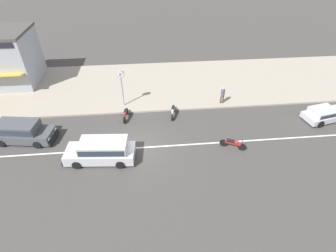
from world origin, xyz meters
TOP-DOWN VIEW (x-y plane):
  - ground_plane at (0.00, 0.00)m, footprint 160.00×160.00m
  - lane_centre_stripe at (0.00, 0.00)m, footprint 50.40×0.14m
  - kerb_strip at (0.00, 9.54)m, footprint 68.00×10.00m
  - hatchback_silver_0 at (15.53, 2.05)m, footprint 3.91×2.33m
  - minivan_dark_grey_2 at (-8.33, 1.75)m, footprint 4.64×2.37m
  - minivan_silver_3 at (-2.19, -0.92)m, footprint 4.88×2.20m
  - motorcycle_0 at (-0.78, 3.81)m, footprint 0.56×1.84m
  - motorcycle_1 at (7.04, -0.66)m, footprint 1.74×0.97m
  - motorcycle_2 at (3.19, 3.87)m, footprint 0.65×1.90m
  - street_clock at (-1.00, 5.70)m, footprint 0.66×0.22m
  - pedestrian_near_clock at (7.77, 5.20)m, footprint 0.34×0.34m
  - shopfront_corner_warung at (-12.00, 11.42)m, footprint 4.54×5.94m

SIDE VIEW (x-z plane):
  - ground_plane at x=0.00m, z-range 0.00..0.00m
  - lane_centre_stripe at x=0.00m, z-range 0.00..0.01m
  - kerb_strip at x=0.00m, z-range 0.00..0.15m
  - motorcycle_0 at x=-0.78m, z-range 0.02..0.82m
  - motorcycle_1 at x=7.04m, z-range 0.02..0.82m
  - motorcycle_2 at x=3.19m, z-range 0.03..0.82m
  - hatchback_silver_0 at x=15.53m, z-range 0.04..1.14m
  - minivan_dark_grey_2 at x=-8.33m, z-range 0.06..1.63m
  - minivan_silver_3 at x=-2.19m, z-range 0.06..1.63m
  - pedestrian_near_clock at x=7.77m, z-range 0.28..1.86m
  - street_clock at x=-1.00m, z-range 0.98..4.32m
  - shopfront_corner_warung at x=-12.00m, z-range 0.16..5.30m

